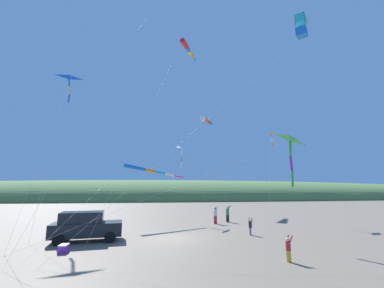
# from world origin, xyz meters

# --- Properties ---
(ground_plane) EXTENTS (600.00, 600.00, 0.00)m
(ground_plane) POSITION_xyz_m (0.00, 0.00, 0.00)
(ground_plane) COLOR #756654
(dune_ridge_grassy) EXTENTS (28.00, 240.00, 10.99)m
(dune_ridge_grassy) POSITION_xyz_m (-55.00, 0.00, 0.00)
(dune_ridge_grassy) COLOR #567A42
(dune_ridge_grassy) RESTS_ON ground_plane
(parked_car) EXTENTS (2.57, 4.52, 1.85)m
(parked_car) POSITION_xyz_m (0.41, -5.70, 0.95)
(parked_car) COLOR black
(parked_car) RESTS_ON ground_plane
(cooler_box) EXTENTS (0.62, 0.42, 0.42)m
(cooler_box) POSITION_xyz_m (3.20, -6.02, 0.21)
(cooler_box) COLOR purple
(cooler_box) RESTS_ON ground_plane
(person_adult_flyer) EXTENTS (0.56, 0.61, 1.70)m
(person_adult_flyer) POSITION_xyz_m (-6.12, 4.39, 0.93)
(person_adult_flyer) COLOR #B72833
(person_adult_flyer) RESTS_ON ground_plane
(person_child_green_jacket) EXTENTS (0.36, 0.42, 1.19)m
(person_child_green_jacket) POSITION_xyz_m (6.38, 4.99, 0.65)
(person_child_green_jacket) COLOR gold
(person_child_green_jacket) RESTS_ON ground_plane
(person_child_grey_jacket) EXTENTS (0.43, 0.41, 1.20)m
(person_child_grey_jacket) POSITION_xyz_m (-0.22, 5.63, 0.65)
(person_child_grey_jacket) COLOR #8E6B9E
(person_child_grey_jacket) RESTS_ON ground_plane
(person_bystander_far) EXTENTS (0.55, 0.59, 1.63)m
(person_bystander_far) POSITION_xyz_m (-7.10, 5.87, 0.89)
(person_bystander_far) COLOR #232328
(person_bystander_far) RESTS_ON ground_plane
(kite_delta_orange_high_right) EXTENTS (8.08, 3.25, 7.98)m
(kite_delta_orange_high_right) POSITION_xyz_m (-8.89, 1.42, 7.50)
(kite_delta_orange_high_right) COLOR white
(kite_delta_orange_high_right) RESTS_ON ground_plane
(kite_windsock_black_fish_shape) EXTENTS (13.51, 2.69, 14.33)m
(kite_windsock_black_fish_shape) POSITION_xyz_m (-19.54, 6.13, 13.90)
(kite_windsock_black_fish_shape) COLOR white
(kite_windsock_black_fish_shape) RESTS_ON ground_plane
(kite_delta_rainbow_low_near) EXTENTS (7.53, 2.11, 14.45)m
(kite_delta_rainbow_low_near) POSITION_xyz_m (-5.89, -9.83, 13.87)
(kite_delta_rainbow_low_near) COLOR blue
(kite_delta_rainbow_low_near) RESTS_ON ground_plane
(kite_windsock_green_low_center) EXTENTS (12.71, 7.91, 18.85)m
(kite_windsock_green_low_center) POSITION_xyz_m (-6.85, 1.67, 18.44)
(kite_windsock_green_low_center) COLOR red
(kite_windsock_green_low_center) RESTS_ON ground_plane
(kite_delta_striped_overhead) EXTENTS (3.72, 17.20, 6.98)m
(kite_delta_striped_overhead) POSITION_xyz_m (3.35, 7.22, 6.42)
(kite_delta_striped_overhead) COLOR green
(kite_delta_striped_overhead) RESTS_ON ground_plane
(kite_box_teal_far_right) EXTENTS (3.03, 15.08, 15.36)m
(kite_box_teal_far_right) POSITION_xyz_m (3.41, 8.53, 14.53)
(kite_box_teal_far_right) COLOR #1EB7C6
(kite_box_teal_far_right) RESTS_ON ground_plane
(kite_delta_long_streamer_right) EXTENTS (6.21, 4.17, 9.63)m
(kite_delta_long_streamer_right) POSITION_xyz_m (-7.95, 11.38, 9.37)
(kite_delta_long_streamer_right) COLOR orange
(kite_delta_long_streamer_right) RESTS_ON ground_plane
(kite_windsock_red_high_left) EXTENTS (13.41, 8.56, 5.65)m
(kite_windsock_red_high_left) POSITION_xyz_m (-6.63, -2.25, 5.09)
(kite_windsock_red_high_left) COLOR blue
(kite_windsock_red_high_left) RESTS_ON ground_plane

